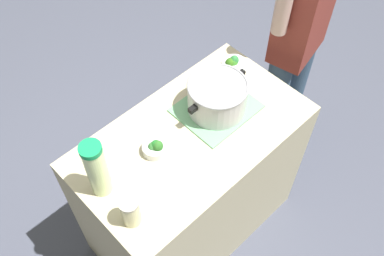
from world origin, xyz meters
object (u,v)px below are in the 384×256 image
(person_cook, at_px, (297,43))
(mason_jar, at_px, (131,211))
(lemonade_pitcher, at_px, (97,169))
(cooking_pot, at_px, (217,96))
(broccoli_bowl_center, at_px, (234,65))
(broccoli_bowl_front, at_px, (155,148))

(person_cook, bearing_deg, mason_jar, -170.96)
(lemonade_pitcher, height_order, mason_jar, lemonade_pitcher)
(cooking_pot, xyz_separation_m, broccoli_bowl_center, (0.25, 0.12, -0.06))
(cooking_pot, height_order, lemonade_pitcher, lemonade_pitcher)
(broccoli_bowl_front, height_order, broccoli_bowl_center, broccoli_bowl_center)
(cooking_pot, bearing_deg, broccoli_bowl_front, 177.66)
(person_cook, bearing_deg, lemonade_pitcher, -179.34)
(lemonade_pitcher, xyz_separation_m, person_cook, (1.33, 0.02, -0.19))
(cooking_pot, xyz_separation_m, broccoli_bowl_front, (-0.37, 0.02, -0.06))
(cooking_pot, bearing_deg, broccoli_bowl_center, 26.13)
(person_cook, bearing_deg, broccoli_bowl_front, -178.43)
(broccoli_bowl_center, bearing_deg, cooking_pot, -153.87)
(mason_jar, xyz_separation_m, broccoli_bowl_front, (0.28, 0.18, -0.04))
(cooking_pot, distance_m, lemonade_pitcher, 0.65)
(cooking_pot, xyz_separation_m, person_cook, (0.68, 0.04, -0.13))
(cooking_pot, height_order, broccoli_bowl_center, cooking_pot)
(cooking_pot, distance_m, broccoli_bowl_center, 0.28)
(broccoli_bowl_front, distance_m, broccoli_bowl_center, 0.62)
(person_cook, bearing_deg, cooking_pot, -176.32)
(broccoli_bowl_center, distance_m, person_cook, 0.45)
(cooking_pot, bearing_deg, person_cook, 3.68)
(broccoli_bowl_center, bearing_deg, mason_jar, -162.11)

